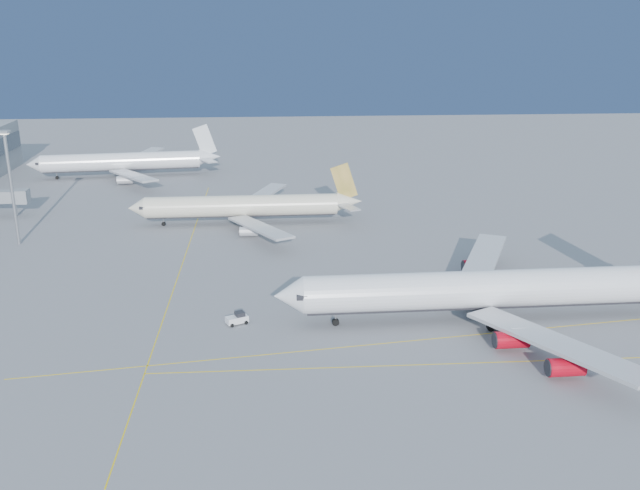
{
  "coord_description": "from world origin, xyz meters",
  "views": [
    {
      "loc": [
        -21.24,
        -106.3,
        48.94
      ],
      "look_at": [
        -12.43,
        22.0,
        7.0
      ],
      "focal_mm": 40.0,
      "sensor_mm": 36.0,
      "label": 1
    }
  ],
  "objects_px": {
    "airliner_etihad": "(247,206)",
    "pushback_tug": "(237,318)",
    "airliner_virgin": "(491,290)",
    "airliner_third": "(126,162)",
    "light_mast": "(10,178)"
  },
  "relations": [
    {
      "from": "airliner_virgin",
      "to": "airliner_etihad",
      "type": "distance_m",
      "value": 73.33
    },
    {
      "from": "pushback_tug",
      "to": "light_mast",
      "type": "relative_size",
      "value": 0.16
    },
    {
      "from": "airliner_virgin",
      "to": "airliner_third",
      "type": "relative_size",
      "value": 1.21
    },
    {
      "from": "light_mast",
      "to": "airliner_virgin",
      "type": "bearing_deg",
      "value": -27.18
    },
    {
      "from": "airliner_etihad",
      "to": "pushback_tug",
      "type": "bearing_deg",
      "value": -90.88
    },
    {
      "from": "airliner_third",
      "to": "pushback_tug",
      "type": "distance_m",
      "value": 120.88
    },
    {
      "from": "airliner_virgin",
      "to": "airliner_third",
      "type": "height_order",
      "value": "airliner_virgin"
    },
    {
      "from": "light_mast",
      "to": "airliner_third",
      "type": "bearing_deg",
      "value": 80.75
    },
    {
      "from": "airliner_etihad",
      "to": "airliner_third",
      "type": "xyz_separation_m",
      "value": [
        -39.22,
        55.42,
        0.32
      ]
    },
    {
      "from": "airliner_etihad",
      "to": "light_mast",
      "type": "distance_m",
      "value": 52.88
    },
    {
      "from": "airliner_etihad",
      "to": "airliner_third",
      "type": "height_order",
      "value": "airliner_third"
    },
    {
      "from": "pushback_tug",
      "to": "light_mast",
      "type": "height_order",
      "value": "light_mast"
    },
    {
      "from": "light_mast",
      "to": "pushback_tug",
      "type": "bearing_deg",
      "value": -42.61
    },
    {
      "from": "airliner_virgin",
      "to": "airliner_third",
      "type": "xyz_separation_m",
      "value": [
        -81.35,
        115.43,
        -0.54
      ]
    },
    {
      "from": "airliner_etihad",
      "to": "pushback_tug",
      "type": "height_order",
      "value": "airliner_etihad"
    }
  ]
}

